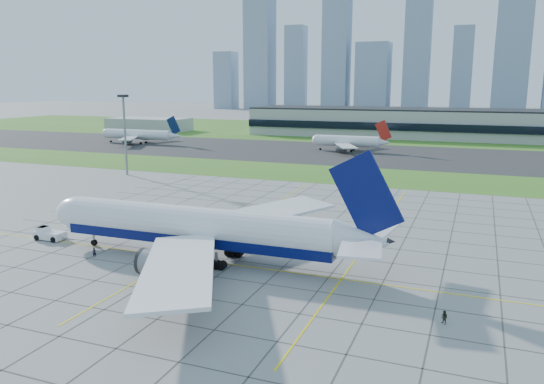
# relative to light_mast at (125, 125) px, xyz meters

# --- Properties ---
(ground) EXTENTS (1400.00, 1400.00, 0.00)m
(ground) POSITION_rel_light_mast_xyz_m (70.00, -65.00, -16.18)
(ground) COLOR gray
(ground) RESTS_ON ground
(grass_median) EXTENTS (700.00, 35.00, 0.04)m
(grass_median) POSITION_rel_light_mast_xyz_m (70.00, 25.00, -16.16)
(grass_median) COLOR #3B7220
(grass_median) RESTS_ON ground
(asphalt_taxiway) EXTENTS (700.00, 75.00, 0.04)m
(asphalt_taxiway) POSITION_rel_light_mast_xyz_m (70.00, 80.00, -16.15)
(asphalt_taxiway) COLOR #383838
(asphalt_taxiway) RESTS_ON ground
(grass_far) EXTENTS (700.00, 145.00, 0.04)m
(grass_far) POSITION_rel_light_mast_xyz_m (70.00, 190.00, -16.16)
(grass_far) COLOR #3B7220
(grass_far) RESTS_ON ground
(apron_markings) EXTENTS (120.00, 130.00, 0.03)m
(apron_markings) POSITION_rel_light_mast_xyz_m (70.43, -53.91, -16.17)
(apron_markings) COLOR #474744
(apron_markings) RESTS_ON ground
(terminal) EXTENTS (260.00, 43.00, 15.80)m
(terminal) POSITION_rel_light_mast_xyz_m (110.00, 164.87, -8.29)
(terminal) COLOR #B7B7B2
(terminal) RESTS_ON ground
(service_block) EXTENTS (50.00, 25.00, 8.00)m
(service_block) POSITION_rel_light_mast_xyz_m (-90.00, 145.00, -12.18)
(service_block) COLOR #B7B7B2
(service_block) RESTS_ON ground
(light_mast) EXTENTS (2.50, 2.50, 25.60)m
(light_mast) POSITION_rel_light_mast_xyz_m (0.00, 0.00, 0.00)
(light_mast) COLOR gray
(light_mast) RESTS_ON ground
(city_skyline) EXTENTS (523.00, 32.40, 160.00)m
(city_skyline) POSITION_rel_light_mast_xyz_m (61.29, 455.00, 42.91)
(city_skyline) COLOR #889BB2
(city_skyline) RESTS_ON ground
(airliner) EXTENTS (62.20, 63.05, 19.58)m
(airliner) POSITION_rel_light_mast_xyz_m (63.65, -66.50, -10.83)
(airliner) COLOR white
(airliner) RESTS_ON ground
(pushback_tug) EXTENTS (8.54, 3.07, 2.37)m
(pushback_tug) POSITION_rel_light_mast_xyz_m (31.48, -66.71, -15.13)
(pushback_tug) COLOR white
(pushback_tug) RESTS_ON ground
(crew_near) EXTENTS (0.68, 0.73, 1.68)m
(crew_near) POSITION_rel_light_mast_xyz_m (46.57, -72.12, -15.34)
(crew_near) COLOR black
(crew_near) RESTS_ON ground
(crew_far) EXTENTS (1.05, 1.01, 1.71)m
(crew_far) POSITION_rel_light_mast_xyz_m (103.35, -77.35, -15.32)
(crew_far) COLOR black
(crew_far) RESTS_ON ground
(distant_jet_0) EXTENTS (43.06, 42.66, 14.08)m
(distant_jet_0) POSITION_rel_light_mast_xyz_m (-51.93, 80.14, -11.69)
(distant_jet_0) COLOR white
(distant_jet_0) RESTS_ON ground
(distant_jet_1) EXTENTS (32.89, 42.66, 14.08)m
(distant_jet_1) POSITION_rel_light_mast_xyz_m (52.66, 86.78, -11.70)
(distant_jet_1) COLOR white
(distant_jet_1) RESTS_ON ground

